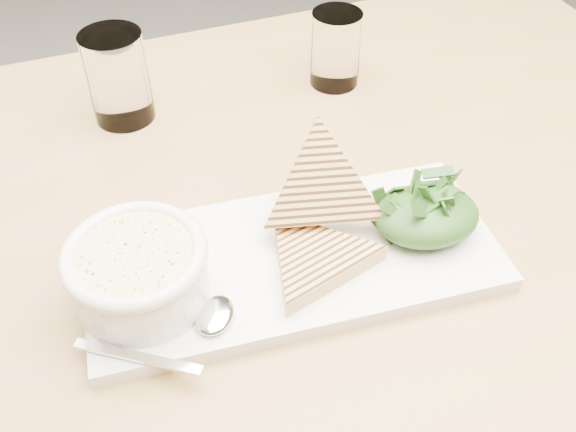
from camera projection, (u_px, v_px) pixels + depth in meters
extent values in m
plane|color=slate|center=(244.00, 425.00, 1.32)|extent=(6.00, 6.00, 0.00)
cube|color=#9B6A43|center=(252.00, 238.00, 0.71)|extent=(1.40, 1.01, 0.04)
cylinder|color=#9B6A43|center=(501.00, 178.00, 1.35)|extent=(0.06, 0.06, 0.70)
cube|color=white|center=(293.00, 259.00, 0.65)|extent=(0.41, 0.19, 0.02)
cylinder|color=white|center=(140.00, 277.00, 0.59)|extent=(0.12, 0.12, 0.05)
cylinder|color=beige|center=(135.00, 255.00, 0.57)|extent=(0.11, 0.11, 0.01)
torus|color=white|center=(134.00, 254.00, 0.56)|extent=(0.13, 0.13, 0.01)
ellipsoid|color=black|center=(426.00, 215.00, 0.65)|extent=(0.11, 0.09, 0.04)
ellipsoid|color=silver|center=(215.00, 315.00, 0.58)|extent=(0.05, 0.06, 0.01)
cube|color=silver|center=(137.00, 357.00, 0.55)|extent=(0.11, 0.06, 0.00)
cylinder|color=white|center=(118.00, 78.00, 0.80)|extent=(0.08, 0.08, 0.12)
cylinder|color=white|center=(336.00, 49.00, 0.86)|extent=(0.07, 0.07, 0.10)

